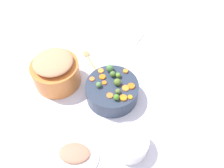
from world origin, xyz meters
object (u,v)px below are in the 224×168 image
at_px(serving_bowl_carrots, 112,91).
at_px(ham_plate, 73,155).
at_px(casserole_dish, 129,143).
at_px(metal_pot, 56,73).
at_px(wooden_spoon, 89,58).

distance_m(serving_bowl_carrots, ham_plate, 0.41).
bearing_deg(casserole_dish, metal_pot, 44.17).
bearing_deg(metal_pot, casserole_dish, -135.83).
height_order(casserole_dish, ham_plate, casserole_dish).
xyz_separation_m(casserole_dish, ham_plate, (-0.04, 0.28, -0.04)).
relative_size(serving_bowl_carrots, casserole_dish, 1.62).
relative_size(metal_pot, ham_plate, 1.07).
relative_size(casserole_dish, ham_plate, 0.70).
height_order(metal_pot, ham_plate, metal_pot).
bearing_deg(serving_bowl_carrots, metal_pot, 70.73).
height_order(serving_bowl_carrots, metal_pot, metal_pot).
distance_m(casserole_dish, ham_plate, 0.28).
distance_m(serving_bowl_carrots, metal_pot, 0.35).
distance_m(metal_pot, wooden_spoon, 0.27).
bearing_deg(serving_bowl_carrots, wooden_spoon, 26.77).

